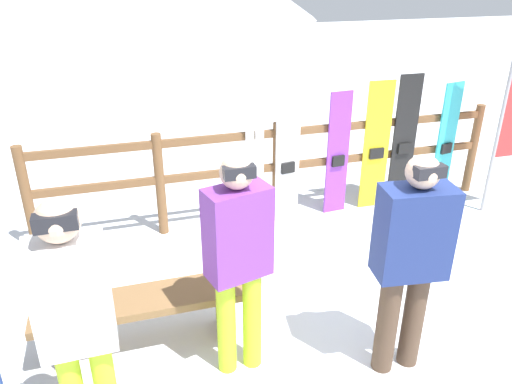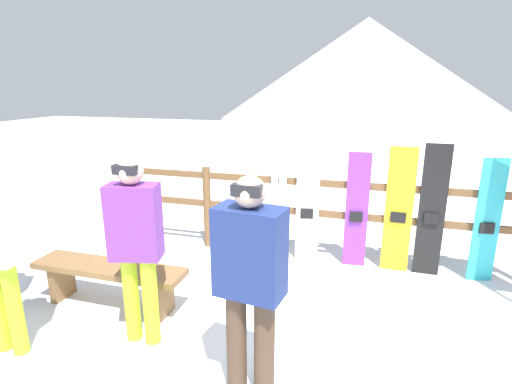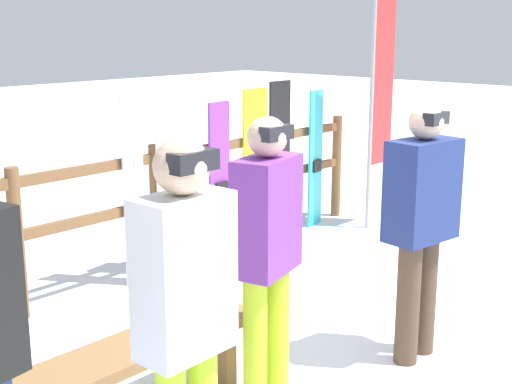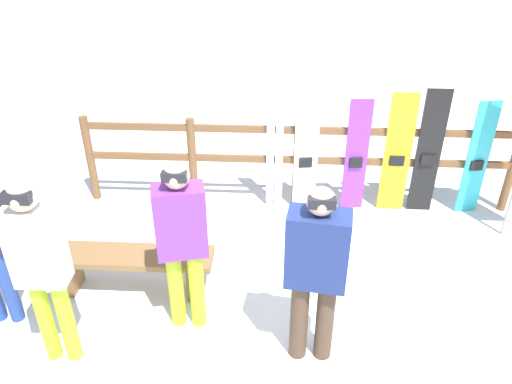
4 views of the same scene
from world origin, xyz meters
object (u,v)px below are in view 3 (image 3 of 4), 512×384
object	(u,v)px
snowboard_white	(169,194)
rental_flag	(379,84)
person_white	(185,310)
snowboard_black_stripe	(280,161)
bench	(133,364)
ski_pair_white	(133,186)
snowboard_cyan	(315,159)
snowboard_yellow	(255,169)
person_purple	(267,243)
snowboard_purple	(220,181)
person_navy	(421,217)

from	to	relation	value
snowboard_white	rental_flag	distance (m)	2.55
person_white	snowboard_black_stripe	size ratio (longest dim) A/B	1.08
bench	ski_pair_white	bearing A→B (deg)	51.46
bench	snowboard_cyan	bearing A→B (deg)	24.25
snowboard_white	snowboard_yellow	bearing A→B (deg)	0.01
ski_pair_white	snowboard_cyan	bearing A→B (deg)	-0.09
person_purple	ski_pair_white	world-z (taller)	ski_pair_white
person_purple	snowboard_purple	bearing A→B (deg)	50.78
person_purple	person_navy	distance (m)	1.11
person_navy	snowboard_white	distance (m)	2.35
person_navy	snowboard_black_stripe	world-z (taller)	person_navy
snowboard_purple	snowboard_cyan	distance (m)	1.39
bench	snowboard_purple	xyz separation A→B (m)	(2.26, 1.64, 0.36)
person_white	person_purple	bearing A→B (deg)	24.29
bench	person_navy	distance (m)	1.90
snowboard_black_stripe	bench	bearing A→B (deg)	-151.93
person_purple	rental_flag	bearing A→B (deg)	24.30
bench	snowboard_white	size ratio (longest dim) A/B	1.14
rental_flag	snowboard_cyan	bearing A→B (deg)	130.10
snowboard_black_stripe	person_white	bearing A→B (deg)	-144.36
person_white	person_navy	bearing A→B (deg)	3.73
person_white	snowboard_purple	distance (m)	3.62
person_purple	person_navy	size ratio (longest dim) A/B	1.00
snowboard_purple	snowboard_black_stripe	world-z (taller)	snowboard_black_stripe
person_white	snowboard_cyan	size ratio (longest dim) A/B	1.18
bench	snowboard_yellow	distance (m)	3.21
rental_flag	bench	bearing A→B (deg)	-163.94
person_white	ski_pair_white	xyz separation A→B (m)	(1.68, 2.48, -0.17)
snowboard_purple	bench	bearing A→B (deg)	-144.02
person_navy	snowboard_yellow	bearing A→B (deg)	65.57
person_white	snowboard_black_stripe	bearing A→B (deg)	35.64
person_white	rental_flag	size ratio (longest dim) A/B	0.66
bench	ski_pair_white	world-z (taller)	ski_pair_white
person_navy	snowboard_purple	distance (m)	2.42
snowboard_white	snowboard_yellow	size ratio (longest dim) A/B	0.92
snowboard_yellow	person_white	bearing A→B (deg)	-141.40
bench	person_white	xyz separation A→B (m)	(-0.36, -0.83, 0.64)
person_navy	snowboard_yellow	distance (m)	2.58
person_purple	snowboard_white	distance (m)	2.32
snowboard_cyan	rental_flag	distance (m)	0.99
snowboard_cyan	bench	bearing A→B (deg)	-155.75
person_navy	snowboard_cyan	bearing A→B (deg)	49.74
snowboard_purple	snowboard_black_stripe	distance (m)	0.82
snowboard_black_stripe	snowboard_purple	bearing A→B (deg)	-179.99
snowboard_cyan	rental_flag	world-z (taller)	rental_flag
person_white	ski_pair_white	size ratio (longest dim) A/B	1.03
snowboard_cyan	ski_pair_white	bearing A→B (deg)	179.91
ski_pair_white	snowboard_white	xyz separation A→B (m)	(0.37, -0.00, -0.13)
person_navy	ski_pair_white	distance (m)	2.37
snowboard_white	person_white	bearing A→B (deg)	-129.56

